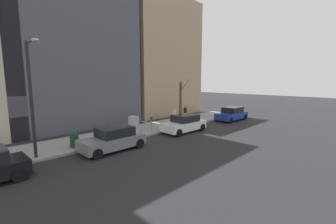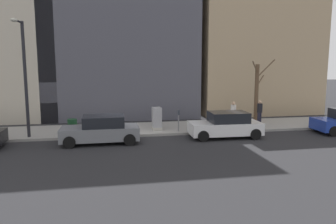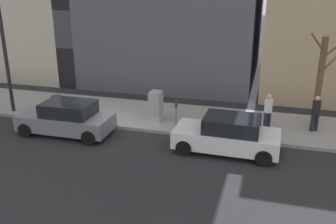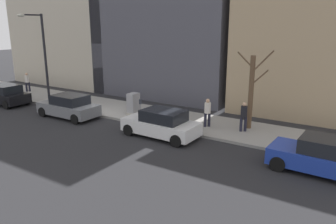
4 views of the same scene
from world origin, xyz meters
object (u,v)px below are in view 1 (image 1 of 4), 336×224
Objects in this scene: bare_tree at (181,100)px; trash_bin at (74,140)px; pedestrian_midblock at (174,115)px; parking_meter at (152,123)px; utility_box at (134,125)px; parked_car_grey at (113,139)px; pedestrian_near_meter at (185,112)px; parked_car_white at (184,124)px; streetlamp at (32,90)px; parked_car_blue at (232,114)px; office_tower_left at (149,59)px; office_block_center at (58,28)px.

bare_tree is 12.81m from trash_bin.
pedestrian_midblock is (-1.05, 2.15, -1.25)m from bare_tree.
parking_meter is at bearing 147.96° from pedestrian_midblock.
parking_meter reaches higher than trash_bin.
utility_box is at bearing 99.91° from bare_tree.
trash_bin is at bearing 40.55° from parked_car_grey.
trash_bin is 0.54× the size of pedestrian_near_meter.
parked_car_white is 4.43m from utility_box.
parking_meter is 0.21× the size of streetlamp.
parked_car_blue is 2.57× the size of pedestrian_midblock.
office_tower_left is at bearing 11.42° from parked_car_blue.
streetlamp is at bearing 97.65° from utility_box.
pedestrian_near_meter reaches higher than utility_box.
parked_car_blue is 8.10m from parked_car_white.
parked_car_white is 0.21× the size of office_block_center.
streetlamp reaches higher than bare_tree.
pedestrian_near_meter is (1.40, -6.09, 0.11)m from parking_meter.
parking_meter is (1.55, -4.70, 0.24)m from parked_car_grey.
office_block_center is (9.95, 7.10, 8.79)m from pedestrian_midblock.
office_block_center is (11.21, -5.73, 5.86)m from streetlamp.
office_block_center is at bearing 46.12° from bare_tree.
streetlamp is 0.44× the size of office_tower_left.
office_block_center reaches higher than parking_meter.
parked_car_white is 16.48m from office_block_center.
bare_tree is 0.30× the size of office_tower_left.
trash_bin is 14.47m from office_block_center.
parked_car_grey is at bearing 124.70° from utility_box.
parked_car_blue is at bearing -94.37° from streetlamp.
parked_car_grey is 11.59m from bare_tree.
parked_car_grey reaches higher than trash_bin.
parked_car_blue is at bearing -98.83° from parking_meter.
utility_box reaches higher than trash_bin.
pedestrian_near_meter and pedestrian_midblock have the same top height.
trash_bin is at bearing 85.98° from parking_meter.
parking_meter is at bearing -71.78° from parked_car_grey.
utility_box is 7.66m from bare_tree.
office_block_center reaches higher than pedestrian_near_meter.
bare_tree is 9.87m from office_tower_left.
parked_car_blue is at bearing -90.42° from parked_car_grey.
office_tower_left is at bearing -56.95° from trash_bin.
streetlamp reaches higher than pedestrian_near_meter.
streetlamp is (1.38, 4.11, 3.28)m from parked_car_grey.
office_block_center is at bearing -27.08° from streetlamp.
pedestrian_midblock is 12.04m from office_tower_left.
office_block_center is (12.59, -1.62, 9.14)m from parked_car_grey.
parking_meter is (1.65, 10.64, 0.24)m from parked_car_blue.
office_tower_left is (8.11, -2.48, 5.05)m from bare_tree.
bare_tree is at bearing -82.33° from trash_bin.
bare_tree is at bearing -71.27° from parked_car_grey.
trash_bin is 0.06× the size of office_tower_left.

